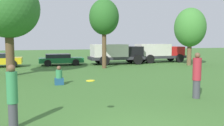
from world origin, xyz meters
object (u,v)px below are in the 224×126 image
Objects in this scene: tree_1 at (8,9)px; tree_2 at (104,18)px; parked_car_green at (60,59)px; person_thrower at (12,96)px; frisbee at (90,81)px; delivery_truck_red at (159,52)px; person_catcher at (197,75)px; tree_3 at (190,28)px; delivery_truck_black at (116,53)px; bystander_sitting at (59,77)px.

tree_1 is 1.09× the size of tree_2.
person_thrower is at bearing -98.81° from parked_car_green.
person_thrower is 0.27× the size of tree_1.
tree_2 is at bearing 71.29° from frisbee.
tree_1 reaches higher than delivery_truck_red.
person_catcher is 0.29× the size of tree_1.
tree_3 reaches higher than frisbee.
frisbee is at bearing -110.33° from delivery_truck_black.
tree_1 reaches higher than tree_2.
tree_1 is (-3.02, 10.55, 3.30)m from frisbee.
bystander_sitting is 0.16× the size of tree_1.
tree_2 is at bearing 55.54° from bystander_sitting.
person_thrower is 19.89m from tree_3.
tree_1 reaches higher than person_thrower.
tree_3 is 0.98× the size of delivery_truck_black.
person_thrower is at bearing -179.45° from frisbee.
tree_2 reaches higher than bystander_sitting.
frisbee is (2.17, 0.02, 0.30)m from person_thrower.
tree_3 is at bearing 29.72° from person_thrower.
tree_2 is at bearing -46.85° from parked_car_green.
frisbee is 0.06× the size of parked_car_green.
tree_3 is 0.95× the size of delivery_truck_red.
tree_1 is at bearing 84.48° from person_thrower.
tree_2 reaches higher than tree_3.
delivery_truck_black is at bearing -106.88° from person_catcher.
delivery_truck_black is (2.20, 3.09, -3.20)m from tree_2.
parked_car_green reaches higher than bystander_sitting.
frisbee is 6.24m from bystander_sitting.
tree_3 is (8.15, 11.37, 2.68)m from person_catcher.
frisbee is 0.04× the size of tree_2.
person_catcher is 0.32× the size of tree_2.
bystander_sitting is at bearing -122.78° from delivery_truck_black.
delivery_truck_red is at bearing 6.66° from delivery_truck_black.
tree_2 is at bearing -123.47° from delivery_truck_black.
tree_1 reaches higher than frisbee.
tree_3 is (13.22, 6.40, 3.23)m from bystander_sitting.
tree_1 is at bearing -156.28° from delivery_truck_red.
delivery_truck_black is at bearing 55.22° from bystander_sitting.
person_thrower is 17.12m from parked_car_green.
parked_car_green is at bearing 86.46° from frisbee.
tree_3 is at bearing -2.43° from tree_2.
bystander_sitting is (-0.26, 6.19, -0.78)m from frisbee.
person_catcher is 14.24m from tree_3.
person_thrower is 14.95m from tree_2.
frisbee is at bearing -87.62° from bystander_sitting.
person_catcher is 16.79m from delivery_truck_red.
parked_car_green is (3.21, 16.81, -0.30)m from person_thrower.
delivery_truck_black is 5.27m from delivery_truck_red.
frisbee is at bearing -123.71° from delivery_truck_red.
delivery_truck_red is at bearing -124.80° from person_catcher.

